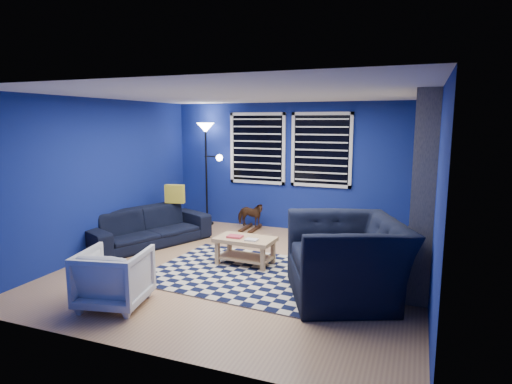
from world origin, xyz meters
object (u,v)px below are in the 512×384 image
floor_lamp (207,142)px  armchair_bent (114,277)px  rocking_horse (250,215)px  sofa (147,227)px  armchair_big (346,259)px  coffee_table (245,245)px  cabinet (367,231)px  tv (428,167)px

floor_lamp → armchair_bent: bearing=-78.0°
rocking_horse → sofa: bearing=142.8°
sofa → armchair_bent: armchair_bent is taller
sofa → armchair_big: (3.59, -0.98, 0.16)m
armchair_big → rocking_horse: bearing=-161.4°
armchair_big → coffee_table: size_ratio=1.64×
armchair_big → cabinet: armchair_big is taller
sofa → cabinet: 3.84m
coffee_table → cabinet: (1.58, 1.76, -0.06)m
coffee_table → cabinet: size_ratio=1.55×
rocking_horse → coffee_table: size_ratio=0.64×
tv → floor_lamp: floor_lamp is taller
tv → floor_lamp: bearing=176.7°
sofa → armchair_big: armchair_big is taller
armchair_big → coffee_table: bearing=-134.7°
coffee_table → floor_lamp: size_ratio=0.43×
armchair_bent → floor_lamp: floor_lamp is taller
cabinet → armchair_bent: bearing=-130.4°
armchair_bent → rocking_horse: (0.16, 3.83, -0.03)m
rocking_horse → armchair_big: bearing=-136.7°
armchair_big → floor_lamp: (-3.32, 2.73, 1.25)m
sofa → floor_lamp: (0.27, 1.74, 1.41)m
rocking_horse → coffee_table: rocking_horse is taller
tv → rocking_horse: bearing=178.2°
cabinet → armchair_big: bearing=-95.9°
armchair_big → armchair_bent: armchair_big is taller
tv → floor_lamp: (-4.22, 0.25, 0.33)m
rocking_horse → floor_lamp: bearing=83.5°
armchair_big → rocking_horse: (-2.31, 2.59, -0.17)m
armchair_bent → floor_lamp: bearing=-90.0°
floor_lamp → coffee_table: bearing=-50.7°
armchair_big → rocking_horse: 3.47m
tv → sofa: size_ratio=0.46×
sofa → coffee_table: bearing=-76.3°
cabinet → floor_lamp: 3.63m
rocking_horse → cabinet: 2.29m
tv → sofa: (-4.49, -1.50, -1.08)m
sofa → armchair_bent: size_ratio=2.91×
sofa → floor_lamp: bearing=14.9°
rocking_horse → coffee_table: (0.70, -1.95, -0.01)m
rocking_horse → coffee_table: bearing=-158.6°
tv → cabinet: 1.49m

